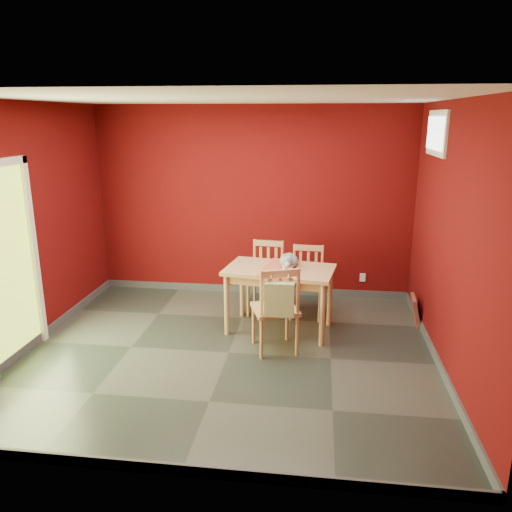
# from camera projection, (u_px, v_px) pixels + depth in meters

# --- Properties ---
(ground) EXTENTS (4.50, 4.50, 0.00)m
(ground) POSITION_uv_depth(u_px,v_px,m) (229.00, 353.00, 5.54)
(ground) COLOR #2D342D
(ground) RESTS_ON ground
(room_shell) EXTENTS (4.50, 4.50, 4.50)m
(room_shell) POSITION_uv_depth(u_px,v_px,m) (229.00, 348.00, 5.53)
(room_shell) COLOR #510808
(room_shell) RESTS_ON ground
(doorway) EXTENTS (0.06, 1.01, 2.13)m
(doorway) POSITION_uv_depth(u_px,v_px,m) (7.00, 258.00, 5.13)
(doorway) COLOR #B7D838
(doorway) RESTS_ON ground
(window) EXTENTS (0.05, 0.90, 0.50)m
(window) POSITION_uv_depth(u_px,v_px,m) (437.00, 133.00, 5.59)
(window) COLOR white
(window) RESTS_ON room_shell
(outlet_plate) EXTENTS (0.08, 0.02, 0.12)m
(outlet_plate) POSITION_uv_depth(u_px,v_px,m) (363.00, 277.00, 7.16)
(outlet_plate) COLOR silver
(outlet_plate) RESTS_ON room_shell
(dining_table) EXTENTS (1.36, 0.92, 0.79)m
(dining_table) POSITION_uv_depth(u_px,v_px,m) (280.00, 276.00, 5.96)
(dining_table) COLOR tan
(dining_table) RESTS_ON ground
(table_runner) EXTENTS (0.47, 0.80, 0.38)m
(table_runner) POSITION_uv_depth(u_px,v_px,m) (279.00, 276.00, 5.83)
(table_runner) COLOR #C15136
(table_runner) RESTS_ON dining_table
(chair_far_left) EXTENTS (0.48, 0.48, 0.95)m
(chair_far_left) POSITION_uv_depth(u_px,v_px,m) (266.00, 277.00, 6.61)
(chair_far_left) COLOR tan
(chair_far_left) RESTS_ON ground
(chair_far_right) EXTENTS (0.45, 0.45, 0.92)m
(chair_far_right) POSITION_uv_depth(u_px,v_px,m) (307.00, 281.00, 6.49)
(chair_far_right) COLOR tan
(chair_far_right) RESTS_ON ground
(chair_near) EXTENTS (0.60, 0.60, 1.00)m
(chair_near) POSITION_uv_depth(u_px,v_px,m) (276.00, 308.00, 5.45)
(chair_near) COLOR tan
(chair_near) RESTS_ON ground
(tote_bag) EXTENTS (0.31, 0.19, 0.43)m
(tote_bag) POSITION_uv_depth(u_px,v_px,m) (279.00, 299.00, 5.18)
(tote_bag) COLOR #98AC6E
(tote_bag) RESTS_ON chair_near
(cat) EXTENTS (0.39, 0.51, 0.23)m
(cat) POSITION_uv_depth(u_px,v_px,m) (289.00, 258.00, 5.93)
(cat) COLOR slate
(cat) RESTS_ON table_runner
(picture_frame) EXTENTS (0.15, 0.37, 0.37)m
(picture_frame) POSITION_uv_depth(u_px,v_px,m) (415.00, 311.00, 6.26)
(picture_frame) COLOR brown
(picture_frame) RESTS_ON ground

